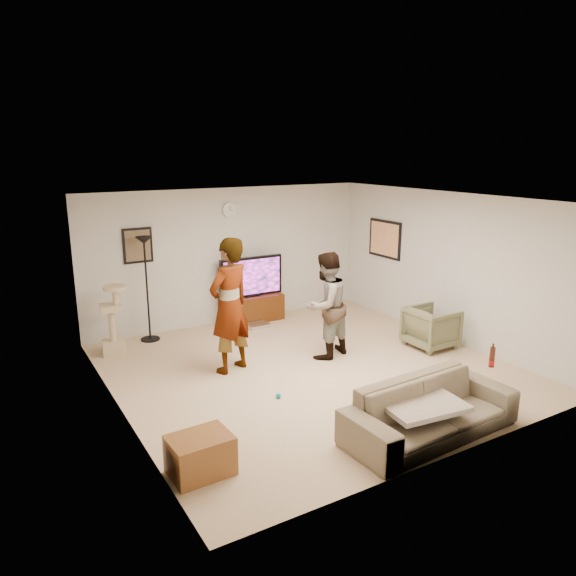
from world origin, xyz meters
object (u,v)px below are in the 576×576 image
floor_lamp (147,290)px  tv_stand (252,308)px  person_left (230,306)px  tv (251,277)px  side_table (200,455)px  armchair (431,327)px  beer_bottle (492,357)px  person_right (326,305)px  sofa (431,409)px  cat_tree (112,320)px

floor_lamp → tv_stand: bearing=1.5°
tv_stand → person_left: person_left is taller
tv → side_table: size_ratio=2.04×
tv_stand → floor_lamp: bearing=-178.5°
tv → armchair: 3.38m
person_left → armchair: (3.24, -0.79, -0.66)m
beer_bottle → side_table: (-3.52, 0.61, -0.54)m
person_left → armchair: person_left is taller
tv_stand → person_right: person_right is taller
floor_lamp → side_table: bearing=-100.0°
sofa → person_right: bearing=80.2°
floor_lamp → person_right: (2.15, -2.15, -0.05)m
beer_bottle → tv_stand: bearing=99.6°
armchair → side_table: armchair is taller
cat_tree → side_table: 3.85m
person_left → armchair: 3.40m
tv_stand → beer_bottle: 4.90m
person_left → sofa: 3.16m
tv_stand → person_left: size_ratio=0.60×
person_left → beer_bottle: (2.14, -2.85, -0.25)m
cat_tree → tv_stand: bearing=7.7°
tv → armchair: bearing=-55.2°
cat_tree → person_left: size_ratio=0.56×
tv → person_left: (-1.33, -1.95, 0.13)m
person_right → beer_bottle: person_right is taller
tv_stand → floor_lamp: size_ratio=0.67×
cat_tree → beer_bottle: bearing=-52.0°
sofa → beer_bottle: (0.98, 0.00, 0.44)m
floor_lamp → cat_tree: (-0.68, -0.31, -0.33)m
beer_bottle → floor_lamp: bearing=120.4°
floor_lamp → cat_tree: bearing=-155.7°
floor_lamp → armchair: 4.76m
tv_stand → floor_lamp: 2.08m
person_right → sofa: size_ratio=0.79×
tv_stand → beer_bottle: bearing=-80.4°
beer_bottle → cat_tree: bearing=128.0°
tv_stand → beer_bottle: size_ratio=4.74×
tv → sofa: 4.84m
tv_stand → tv: (0.00, 0.00, 0.62)m
tv_stand → armchair: (1.91, -2.74, 0.09)m
beer_bottle → armchair: bearing=62.0°
tv_stand → sofa: bearing=-92.0°
tv → armchair: size_ratio=1.70×
cat_tree → person_left: person_left is taller
sofa → beer_bottle: bearing=-2.4°
tv → cat_tree: bearing=-172.3°
armchair → side_table: size_ratio=1.20×
tv → floor_lamp: size_ratio=0.70×
tv → person_left: 2.37m
person_left → beer_bottle: size_ratio=7.94×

